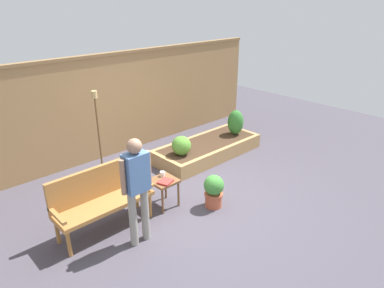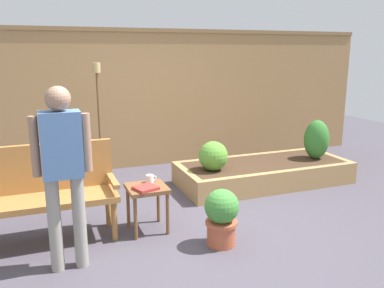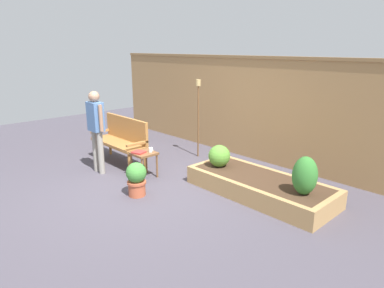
# 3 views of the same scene
# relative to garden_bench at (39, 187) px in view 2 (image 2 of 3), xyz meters

# --- Properties ---
(ground_plane) EXTENTS (14.00, 14.00, 0.00)m
(ground_plane) POSITION_rel_garden_bench_xyz_m (1.39, -0.39, -0.54)
(ground_plane) COLOR #47424C
(fence_back) EXTENTS (8.40, 0.14, 2.16)m
(fence_back) POSITION_rel_garden_bench_xyz_m (1.39, 2.21, 0.55)
(fence_back) COLOR #A37A4C
(fence_back) RESTS_ON ground_plane
(garden_bench) EXTENTS (1.44, 0.48, 0.94)m
(garden_bench) POSITION_rel_garden_bench_xyz_m (0.00, 0.00, 0.00)
(garden_bench) COLOR #A87038
(garden_bench) RESTS_ON ground_plane
(side_table) EXTENTS (0.40, 0.40, 0.48)m
(side_table) POSITION_rel_garden_bench_xyz_m (1.02, -0.18, -0.15)
(side_table) COLOR brown
(side_table) RESTS_ON ground_plane
(cup_on_table) EXTENTS (0.11, 0.08, 0.08)m
(cup_on_table) POSITION_rel_garden_bench_xyz_m (1.08, -0.07, -0.02)
(cup_on_table) COLOR white
(cup_on_table) RESTS_ON side_table
(book_on_table) EXTENTS (0.26, 0.25, 0.03)m
(book_on_table) POSITION_rel_garden_bench_xyz_m (0.99, -0.27, -0.05)
(book_on_table) COLOR #B2332D
(book_on_table) RESTS_ON side_table
(potted_boxwood) EXTENTS (0.33, 0.33, 0.56)m
(potted_boxwood) POSITION_rel_garden_bench_xyz_m (1.60, -0.75, -0.24)
(potted_boxwood) COLOR #B75638
(potted_boxwood) RESTS_ON ground_plane
(raised_planter_bed) EXTENTS (2.40, 1.00, 0.30)m
(raised_planter_bed) POSITION_rel_garden_bench_xyz_m (2.94, 0.72, -0.39)
(raised_planter_bed) COLOR #AD8451
(raised_planter_bed) RESTS_ON ground_plane
(shrub_near_bench) EXTENTS (0.38, 0.38, 0.38)m
(shrub_near_bench) POSITION_rel_garden_bench_xyz_m (2.12, 0.64, -0.05)
(shrub_near_bench) COLOR brown
(shrub_near_bench) RESTS_ON raised_planter_bed
(shrub_far_corner) EXTENTS (0.35, 0.35, 0.56)m
(shrub_far_corner) POSITION_rel_garden_bench_xyz_m (3.75, 0.64, 0.04)
(shrub_far_corner) COLOR brown
(shrub_far_corner) RESTS_ON raised_planter_bed
(tiki_torch) EXTENTS (0.10, 0.10, 1.67)m
(tiki_torch) POSITION_rel_garden_bench_xyz_m (0.80, 1.41, 0.61)
(tiki_torch) COLOR brown
(tiki_torch) RESTS_ON ground_plane
(person_by_bench) EXTENTS (0.47, 0.20, 1.56)m
(person_by_bench) POSITION_rel_garden_bench_xyz_m (0.20, -0.66, 0.39)
(person_by_bench) COLOR gray
(person_by_bench) RESTS_ON ground_plane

